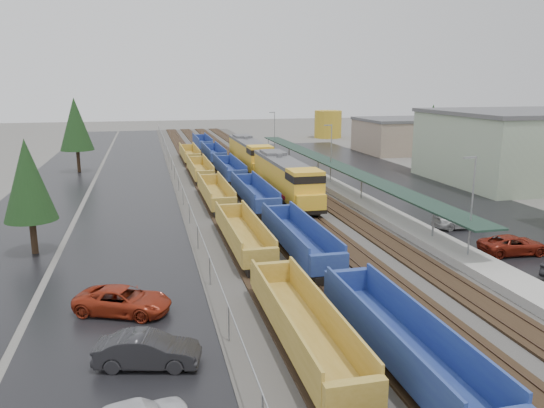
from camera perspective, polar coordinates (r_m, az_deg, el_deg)
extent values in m
cube|color=#302D2B|center=(75.10, -3.15, 2.92)|extent=(20.00, 160.00, 0.08)
cube|color=black|center=(74.27, -7.72, 2.80)|extent=(2.60, 160.00, 0.15)
cube|color=#473326|center=(74.18, -8.28, 2.86)|extent=(0.08, 160.00, 0.07)
cube|color=#473326|center=(74.32, -7.17, 2.91)|extent=(0.08, 160.00, 0.07)
cube|color=black|center=(74.76, -4.67, 2.94)|extent=(2.60, 160.00, 0.15)
cube|color=#473326|center=(74.64, -5.21, 3.00)|extent=(0.08, 160.00, 0.07)
cube|color=#473326|center=(74.85, -4.12, 3.05)|extent=(0.08, 160.00, 0.07)
cube|color=black|center=(75.46, -1.66, 3.08)|extent=(2.60, 160.00, 0.15)
cube|color=#473326|center=(75.30, -2.20, 3.13)|extent=(0.08, 160.00, 0.07)
cube|color=#473326|center=(75.59, -1.13, 3.18)|extent=(0.08, 160.00, 0.07)
cube|color=black|center=(76.37, 1.28, 3.19)|extent=(2.60, 160.00, 0.15)
cube|color=#473326|center=(76.17, 0.76, 3.26)|extent=(0.08, 160.00, 0.07)
cube|color=#473326|center=(76.53, 1.81, 3.30)|extent=(0.08, 160.00, 0.07)
cube|color=black|center=(73.97, -14.67, 2.34)|extent=(10.00, 160.00, 0.02)
cube|color=black|center=(74.89, -22.33, 1.92)|extent=(9.00, 160.00, 0.02)
cube|color=black|center=(71.74, 13.45, 2.09)|extent=(16.00, 100.00, 0.02)
cube|color=#9E9B93|center=(67.95, 6.29, 2.07)|extent=(3.00, 80.00, 0.70)
cylinder|color=gray|center=(45.45, 16.96, -1.85)|extent=(0.16, 0.16, 2.40)
cylinder|color=gray|center=(58.52, 9.61, 1.76)|extent=(0.16, 0.16, 2.40)
cylinder|color=gray|center=(72.34, 4.99, 4.01)|extent=(0.16, 0.16, 2.40)
cylinder|color=gray|center=(86.56, 1.85, 5.51)|extent=(0.16, 0.16, 2.40)
cylinder|color=gray|center=(101.00, -0.40, 6.58)|extent=(0.16, 0.16, 2.40)
cube|color=#1A2F25|center=(67.48, 6.35, 4.45)|extent=(2.60, 65.00, 0.15)
cylinder|color=gray|center=(40.87, 20.66, -0.71)|extent=(0.12, 0.12, 8.00)
cube|color=gray|center=(39.91, 20.50, 4.70)|extent=(1.00, 0.15, 0.12)
cylinder|color=gray|center=(67.36, 6.36, 5.12)|extent=(0.12, 0.12, 8.00)
cube|color=gray|center=(66.79, 6.04, 8.43)|extent=(1.00, 0.15, 0.12)
cylinder|color=gray|center=(95.94, 0.28, 7.50)|extent=(0.12, 0.12, 8.00)
cube|color=gray|center=(95.54, -0.02, 9.83)|extent=(1.00, 0.15, 0.12)
cylinder|color=gray|center=(27.80, -4.65, -12.79)|extent=(0.08, 0.08, 2.00)
cylinder|color=gray|center=(35.12, -6.69, -7.22)|extent=(0.08, 0.08, 2.00)
cylinder|color=gray|center=(42.69, -7.99, -3.60)|extent=(0.08, 0.08, 2.00)
cylinder|color=gray|center=(50.39, -8.89, -1.07)|extent=(0.08, 0.08, 2.00)
cylinder|color=gray|center=(58.17, -9.55, 0.79)|extent=(0.08, 0.08, 2.00)
cylinder|color=gray|center=(66.00, -10.05, 2.20)|extent=(0.08, 0.08, 2.00)
cylinder|color=gray|center=(73.87, -10.44, 3.32)|extent=(0.08, 0.08, 2.00)
cylinder|color=gray|center=(81.76, -10.76, 4.22)|extent=(0.08, 0.08, 2.00)
cylinder|color=gray|center=(89.68, -11.03, 4.96)|extent=(0.08, 0.08, 2.00)
cylinder|color=gray|center=(97.60, -11.25, 5.58)|extent=(0.08, 0.08, 2.00)
cylinder|color=gray|center=(105.54, -11.44, 6.11)|extent=(0.08, 0.08, 2.00)
cylinder|color=gray|center=(113.49, -11.60, 6.56)|extent=(0.08, 0.08, 2.00)
cylinder|color=gray|center=(121.44, -11.74, 6.95)|extent=(0.08, 0.08, 2.00)
cylinder|color=gray|center=(129.40, -11.87, 7.30)|extent=(0.08, 0.08, 2.00)
cylinder|color=gray|center=(137.37, -11.98, 7.60)|extent=(0.08, 0.08, 2.00)
cylinder|color=gray|center=(145.34, -12.08, 7.88)|extent=(0.08, 0.08, 2.00)
cube|color=gray|center=(73.71, -10.47, 4.08)|extent=(0.05, 160.00, 0.05)
cube|color=gray|center=(105.49, 14.51, 7.04)|extent=(18.00, 14.00, 6.00)
cube|color=#59595B|center=(105.23, 14.61, 8.80)|extent=(18.36, 14.28, 0.50)
ellipsoid|color=#52624C|center=(213.85, -18.16, 8.78)|extent=(154.00, 110.00, 19.80)
ellipsoid|color=#52624C|center=(229.42, -0.03, 9.65)|extent=(196.00, 140.00, 25.20)
ellipsoid|color=#52624C|center=(263.69, 14.62, 9.66)|extent=(168.00, 120.00, 21.60)
cylinder|color=#332316|center=(45.23, -24.25, -3.23)|extent=(0.50, 0.50, 2.70)
cone|color=black|center=(44.28, -24.78, 2.38)|extent=(3.96, 3.96, 6.30)
cylinder|color=#332316|center=(84.15, -20.09, 4.35)|extent=(0.50, 0.50, 3.30)
cone|color=black|center=(83.58, -20.38, 8.07)|extent=(4.84, 4.84, 7.70)
cylinder|color=#332316|center=(82.70, 16.61, 4.35)|extent=(0.50, 0.50, 3.00)
cone|color=black|center=(82.15, 16.83, 7.80)|extent=(4.40, 4.40, 7.00)
cube|color=black|center=(60.78, 1.28, 1.37)|extent=(3.16, 21.05, 0.42)
cube|color=gold|center=(61.45, 1.04, 3.19)|extent=(2.95, 16.84, 3.16)
cube|color=gold|center=(52.65, 3.56, 1.76)|extent=(3.16, 3.37, 3.58)
cube|color=black|center=(52.45, 3.57, 2.89)|extent=(3.21, 3.42, 0.74)
cube|color=gold|center=(51.09, 4.16, 0.20)|extent=(2.95, 1.05, 1.47)
cube|color=#59595B|center=(61.19, 1.04, 4.75)|extent=(3.00, 16.84, 0.37)
cube|color=maroon|center=(61.33, -0.32, 1.98)|extent=(0.04, 16.84, 0.37)
cube|color=maroon|center=(62.06, 2.37, 2.10)|extent=(0.04, 16.84, 0.37)
cube|color=black|center=(60.87, 1.27, 0.98)|extent=(2.32, 6.32, 0.63)
cube|color=black|center=(53.92, 3.26, -0.48)|extent=(2.53, 4.21, 0.53)
cube|color=black|center=(67.86, -0.30, 2.32)|extent=(2.53, 4.21, 0.53)
cylinder|color=#59595B|center=(62.16, 0.80, 5.17)|extent=(0.74, 0.74, 0.53)
cube|color=#59595B|center=(65.20, 0.11, 5.49)|extent=(2.53, 4.21, 0.53)
cube|color=black|center=(80.96, -2.51, 4.26)|extent=(3.16, 21.05, 0.42)
cube|color=gold|center=(81.73, -2.66, 5.61)|extent=(2.95, 16.84, 3.16)
cube|color=gold|center=(72.71, -1.28, 4.88)|extent=(3.16, 3.37, 3.58)
cube|color=black|center=(72.57, -1.29, 5.70)|extent=(3.21, 3.42, 0.74)
cube|color=gold|center=(71.03, -0.96, 3.83)|extent=(2.95, 1.05, 1.47)
cube|color=#59595B|center=(81.54, -2.67, 6.78)|extent=(3.00, 16.84, 0.37)
cube|color=maroon|center=(81.64, -3.69, 4.69)|extent=(0.04, 16.84, 0.37)
cube|color=maroon|center=(82.19, -1.63, 4.77)|extent=(0.04, 16.84, 0.37)
cube|color=black|center=(81.02, -2.50, 3.97)|extent=(2.32, 6.32, 0.63)
cube|color=black|center=(73.88, -1.41, 3.19)|extent=(2.53, 4.21, 0.53)
cube|color=black|center=(88.17, -3.42, 4.75)|extent=(2.53, 4.21, 0.53)
cylinder|color=#59595B|center=(82.53, -2.81, 7.07)|extent=(0.74, 0.74, 0.53)
cube|color=#59595B|center=(85.63, -3.21, 7.25)|extent=(2.53, 4.21, 0.53)
cube|color=#A3832D|center=(27.37, 3.28, -13.60)|extent=(2.50, 13.31, 0.24)
cube|color=#A3832D|center=(26.70, 0.78, -12.23)|extent=(0.14, 13.31, 1.73)
cube|color=#A3832D|center=(27.34, 5.77, -11.67)|extent=(0.14, 13.31, 1.73)
cube|color=#A3832D|center=(21.43, 8.89, -19.83)|extent=(2.50, 0.48, 1.34)
cube|color=#A3832D|center=(33.18, -0.12, -7.43)|extent=(2.50, 0.48, 1.34)
cube|color=black|center=(32.92, 0.15, -9.40)|extent=(1.92, 2.11, 0.48)
cube|color=#A3832D|center=(42.52, -3.19, -3.79)|extent=(2.50, 13.31, 0.24)
cube|color=#A3832D|center=(42.10, -4.81, -2.77)|extent=(0.14, 13.31, 1.73)
cube|color=#A3832D|center=(42.50, -1.61, -2.57)|extent=(0.14, 13.31, 1.73)
cube|color=#A3832D|center=(35.92, -1.23, -5.83)|extent=(2.50, 0.48, 1.34)
cube|color=#A3832D|center=(48.87, -4.64, -0.79)|extent=(2.50, 0.48, 1.34)
cube|color=black|center=(36.85, -1.44, -6.91)|extent=(1.92, 2.11, 0.48)
cube|color=black|center=(48.47, -4.49, -2.07)|extent=(1.92, 2.11, 0.48)
cube|color=#A3832D|center=(58.51, -6.12, 0.79)|extent=(2.50, 13.31, 0.24)
cube|color=#A3832D|center=(58.20, -7.31, 1.57)|extent=(0.14, 13.31, 1.73)
cube|color=#A3832D|center=(58.50, -4.97, 1.68)|extent=(0.14, 13.31, 1.73)
cube|color=#A3832D|center=(51.74, -5.15, -0.03)|extent=(2.50, 0.48, 1.34)
cube|color=#A3832D|center=(65.06, -6.92, 2.60)|extent=(2.50, 0.48, 1.34)
cube|color=black|center=(52.61, -5.24, -0.89)|extent=(1.92, 2.11, 0.48)
cube|color=black|center=(64.58, -6.83, 1.66)|extent=(1.92, 2.11, 0.48)
cube|color=#A3832D|center=(74.80, -7.79, 3.40)|extent=(2.50, 13.31, 0.24)
cube|color=#A3832D|center=(74.56, -8.73, 4.01)|extent=(0.14, 13.31, 1.73)
cube|color=#A3832D|center=(74.79, -6.89, 4.09)|extent=(0.14, 13.31, 1.73)
cube|color=#A3832D|center=(67.97, -7.21, 3.04)|extent=(2.50, 0.48, 1.34)
cube|color=#A3832D|center=(81.44, -8.29, 4.63)|extent=(2.50, 0.48, 1.34)
cube|color=black|center=(68.80, -7.25, 2.34)|extent=(1.92, 2.11, 0.48)
cube|color=black|center=(80.92, -8.23, 3.89)|extent=(1.92, 2.11, 0.48)
cube|color=#A3832D|center=(91.23, -8.86, 5.07)|extent=(2.50, 13.31, 0.24)
cube|color=#A3832D|center=(91.03, -9.63, 5.57)|extent=(0.14, 13.31, 1.73)
cube|color=#A3832D|center=(91.22, -8.12, 5.64)|extent=(0.14, 13.31, 1.73)
cube|color=#A3832D|center=(84.37, -8.48, 4.91)|extent=(2.50, 0.48, 1.34)
cube|color=#A3832D|center=(97.92, -9.21, 5.98)|extent=(2.50, 0.48, 1.34)
cube|color=black|center=(85.17, -8.50, 4.33)|extent=(1.92, 2.11, 0.48)
cube|color=black|center=(97.37, -9.16, 5.37)|extent=(1.92, 2.11, 0.48)
cube|color=navy|center=(26.43, 13.74, -14.94)|extent=(2.60, 13.82, 0.25)
cube|color=navy|center=(25.51, 11.27, -13.61)|extent=(0.15, 13.82, 1.80)
cube|color=navy|center=(26.58, 16.31, -12.76)|extent=(0.15, 13.82, 1.80)
cube|color=navy|center=(32.02, 8.00, -8.24)|extent=(2.60, 0.50, 1.40)
cube|color=black|center=(31.80, 8.41, -10.35)|extent=(2.00, 2.20, 0.50)
cube|color=navy|center=(41.39, 2.82, -4.23)|extent=(2.60, 13.82, 0.25)
cube|color=navy|center=(40.81, 1.15, -3.14)|extent=(0.15, 13.82, 1.80)
cube|color=navy|center=(41.49, 4.50, -2.91)|extent=(0.15, 13.82, 1.80)
cube|color=navy|center=(34.75, 6.13, -6.47)|extent=(2.60, 0.50, 1.40)
cube|color=navy|center=(47.81, 0.46, -0.99)|extent=(2.60, 0.50, 1.40)
cube|color=black|center=(35.71, 5.72, -7.62)|extent=(2.00, 2.20, 0.50)
cube|color=black|center=(47.41, 0.66, -2.36)|extent=(2.00, 2.20, 0.50)
cube|color=navy|center=(57.68, -1.98, 0.71)|extent=(2.60, 13.82, 0.25)
cube|color=navy|center=(57.27, -3.22, 1.53)|extent=(0.15, 13.82, 1.80)
cube|color=navy|center=(57.76, -0.77, 1.64)|extent=(0.15, 13.82, 1.80)
cube|color=navy|center=(50.75, -0.39, -0.17)|extent=(2.60, 0.50, 1.40)
cube|color=navy|center=(64.40, -3.25, 2.62)|extent=(2.60, 0.50, 1.40)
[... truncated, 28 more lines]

